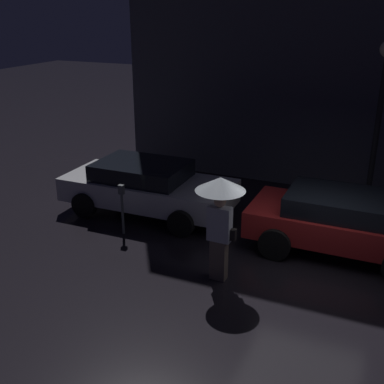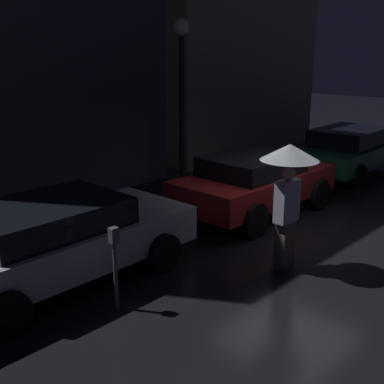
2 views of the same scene
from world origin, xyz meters
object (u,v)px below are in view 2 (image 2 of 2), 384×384
(parked_car_silver, at_px, (57,238))
(parked_car_green, at_px, (350,149))
(parked_car_red, at_px, (255,182))
(parking_meter, at_px, (115,259))
(street_lamp_near, at_px, (182,76))
(pedestrian_with_umbrella, at_px, (288,177))

(parked_car_silver, xyz_separation_m, parked_car_green, (9.78, -0.02, 0.00))
(parked_car_silver, height_order, parked_car_red, parked_car_red)
(parked_car_red, distance_m, parked_car_green, 4.95)
(parked_car_red, bearing_deg, parked_car_green, 2.13)
(parking_meter, bearing_deg, street_lamp_near, 36.48)
(parked_car_red, distance_m, pedestrian_with_umbrella, 3.02)
(parked_car_silver, height_order, parking_meter, parked_car_silver)
(parked_car_red, bearing_deg, parking_meter, -166.35)
(parking_meter, height_order, street_lamp_near, street_lamp_near)
(parked_car_green, relative_size, street_lamp_near, 1.04)
(parked_car_silver, height_order, pedestrian_with_umbrella, pedestrian_with_umbrella)
(parked_car_silver, bearing_deg, parked_car_red, -3.12)
(parked_car_red, height_order, parking_meter, parked_car_red)
(parked_car_silver, xyz_separation_m, parked_car_red, (4.83, -0.20, 0.01))
(parked_car_red, height_order, pedestrian_with_umbrella, pedestrian_with_umbrella)
(parked_car_red, bearing_deg, street_lamp_near, 82.52)
(parked_car_red, xyz_separation_m, parking_meter, (-4.74, -1.15, 0.03))
(parked_car_red, bearing_deg, parked_car_silver, 177.64)
(pedestrian_with_umbrella, distance_m, parking_meter, 3.03)
(parked_car_red, height_order, parked_car_green, parked_car_green)
(parking_meter, distance_m, street_lamp_near, 6.68)
(parked_car_green, xyz_separation_m, pedestrian_with_umbrella, (-6.93, -2.29, 0.86))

